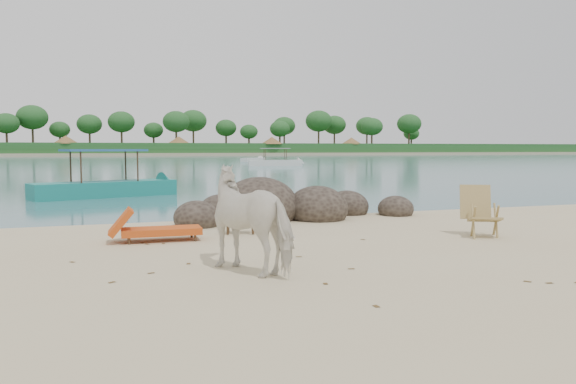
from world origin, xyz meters
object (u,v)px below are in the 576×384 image
Objects in this scene: boulders at (282,209)px; side_table at (240,223)px; deck_chair at (485,213)px; boat_near at (104,157)px; lounge_chair at (161,228)px; cow at (255,220)px.

boulders is 2.71m from side_table.
boat_near reaches higher than deck_chair.
lounge_chair is 0.31× the size of boat_near.
boulders is at bearing 39.55° from lounge_chair.
side_table is 0.34× the size of lounge_chair.
deck_chair reaches higher than side_table.
boat_near is at bearing -111.89° from cow.
lounge_chair is (-0.99, 3.07, -0.49)m from cow.
cow is 2.84× the size of side_table.
deck_chair is at bearing -9.18° from side_table.
boat_near is at bearing 96.08° from lounge_chair.
boat_near reaches higher than side_table.
lounge_chair is 6.39m from deck_chair.
lounge_chair is (-3.29, -2.52, 0.01)m from boulders.
cow is 5.37m from deck_chair.
deck_chair is (5.18, 1.41, -0.25)m from cow.
boat_near reaches higher than lounge_chair.
boulders is 3.52× the size of cow.
side_table is at bearing -97.11° from boat_near.
side_table is at bearing -129.75° from cow.
deck_chair is at bearing -81.69° from boat_near.
lounge_chair is 11.67m from boat_near.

